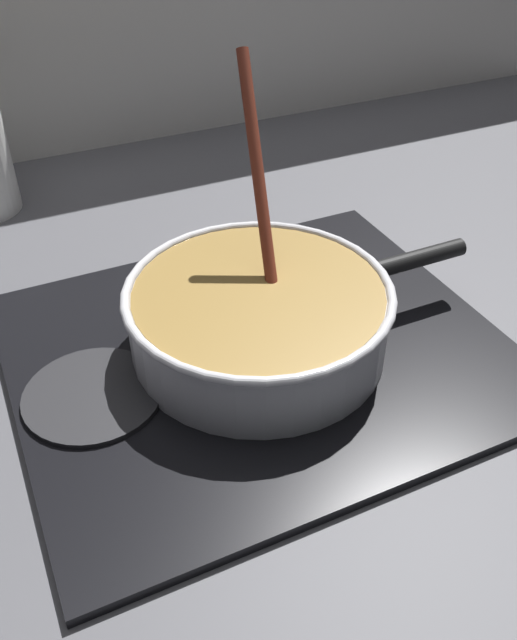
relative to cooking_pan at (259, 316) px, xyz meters
name	(u,v)px	position (x,y,z in m)	size (l,w,h in m)	color
ground	(218,453)	(-0.10, -0.10, -0.08)	(2.40, 1.60, 0.04)	#4C4C51
hob_plate	(258,351)	(0.00, 0.00, -0.05)	(0.56, 0.48, 0.01)	black
burner_ring	(258,344)	(0.00, 0.00, -0.04)	(0.19, 0.19, 0.01)	#592D0C
spare_burner	(93,394)	(-0.20, 0.00, -0.04)	(0.15, 0.15, 0.01)	#262628
cooking_pan	(259,316)	(0.00, 0.00, 0.00)	(0.43, 0.30, 0.30)	silver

